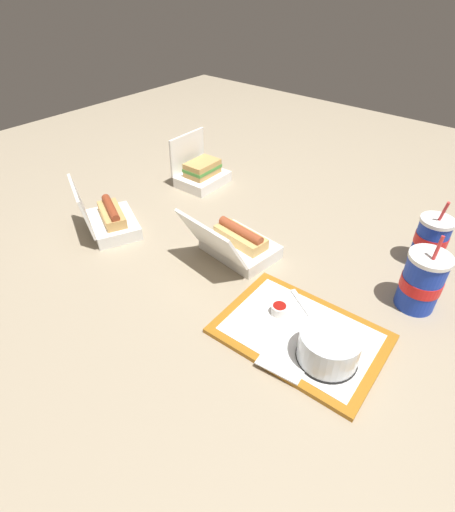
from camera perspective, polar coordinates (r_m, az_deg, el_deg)
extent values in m
plane|color=gray|center=(1.10, 1.29, -2.58)|extent=(3.20, 3.20, 0.00)
cube|color=#A56619|center=(0.95, 10.36, -10.90)|extent=(0.38, 0.28, 0.01)
cube|color=white|center=(0.95, 10.40, -10.63)|extent=(0.33, 0.24, 0.00)
cylinder|color=black|center=(0.91, 13.96, -13.87)|extent=(0.13, 0.13, 0.01)
cylinder|color=#BC7084|center=(0.89, 14.23, -12.72)|extent=(0.10, 0.10, 0.05)
cylinder|color=silver|center=(0.88, 14.33, -12.30)|extent=(0.13, 0.13, 0.07)
cylinder|color=white|center=(0.98, 7.40, -7.56)|extent=(0.04, 0.04, 0.02)
cylinder|color=#9E140F|center=(0.97, 7.45, -7.14)|extent=(0.03, 0.03, 0.01)
cube|color=white|center=(0.89, 8.37, -14.15)|extent=(0.11, 0.11, 0.00)
cube|color=white|center=(1.01, 10.74, -6.71)|extent=(0.10, 0.07, 0.00)
cube|color=white|center=(1.17, 1.83, 1.23)|extent=(0.22, 0.17, 0.04)
cube|color=white|center=(1.06, -2.31, 2.41)|extent=(0.21, 0.10, 0.13)
cube|color=tan|center=(1.15, 1.87, 2.69)|extent=(0.17, 0.08, 0.03)
cylinder|color=#9E4728|center=(1.13, 1.89, 3.67)|extent=(0.16, 0.04, 0.03)
cylinder|color=yellow|center=(1.13, 1.90, 4.06)|extent=(0.13, 0.02, 0.01)
cube|color=white|center=(1.55, -3.55, 10.89)|extent=(0.15, 0.18, 0.04)
cube|color=white|center=(1.56, -5.76, 14.56)|extent=(0.02, 0.18, 0.14)
cube|color=tan|center=(1.54, -3.59, 11.89)|extent=(0.09, 0.13, 0.02)
cube|color=#4C933D|center=(1.53, -3.61, 12.43)|extent=(0.09, 0.13, 0.01)
cube|color=tan|center=(1.52, -3.64, 12.98)|extent=(0.09, 0.13, 0.02)
cube|color=white|center=(1.32, -15.92, 4.38)|extent=(0.23, 0.20, 0.04)
cube|color=white|center=(1.27, -20.11, 6.68)|extent=(0.19, 0.11, 0.13)
cube|color=tan|center=(1.30, -16.19, 5.71)|extent=(0.16, 0.12, 0.03)
cylinder|color=brown|center=(1.29, -16.37, 6.60)|extent=(0.14, 0.08, 0.03)
cylinder|color=yellow|center=(1.29, -16.44, 6.95)|extent=(0.12, 0.06, 0.01)
cylinder|color=#1938B7|center=(1.24, 26.89, 1.65)|extent=(0.08, 0.08, 0.14)
cylinder|color=red|center=(1.23, 27.09, 2.23)|extent=(0.09, 0.09, 0.03)
cylinder|color=white|center=(1.20, 27.85, 4.46)|extent=(0.09, 0.09, 0.01)
cylinder|color=red|center=(1.18, 28.53, 5.64)|extent=(0.02, 0.02, 0.06)
cylinder|color=#1938B7|center=(1.07, 25.94, -3.47)|extent=(0.09, 0.09, 0.14)
cylinder|color=red|center=(1.07, 25.94, -3.47)|extent=(0.10, 0.10, 0.03)
cylinder|color=white|center=(1.03, 27.08, -0.20)|extent=(0.10, 0.10, 0.01)
cylinder|color=red|center=(1.00, 27.88, 1.04)|extent=(0.01, 0.02, 0.06)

